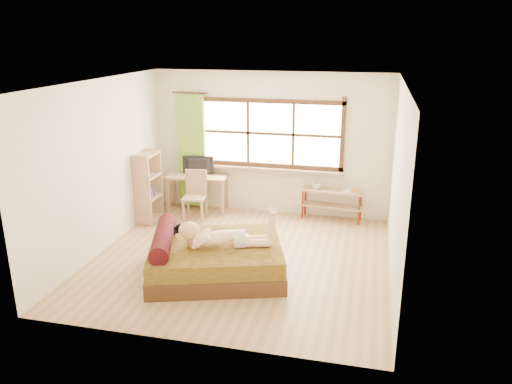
% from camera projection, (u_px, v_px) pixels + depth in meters
% --- Properties ---
extents(floor, '(4.50, 4.50, 0.00)m').
position_uv_depth(floor, '(241.00, 259.00, 7.76)').
color(floor, '#9E754C').
rests_on(floor, ground).
extents(ceiling, '(4.50, 4.50, 0.00)m').
position_uv_depth(ceiling, '(239.00, 82.00, 6.94)').
color(ceiling, white).
rests_on(ceiling, wall_back).
extents(wall_back, '(4.50, 0.00, 4.50)m').
position_uv_depth(wall_back, '(271.00, 144.00, 9.43)').
color(wall_back, silver).
rests_on(wall_back, floor).
extents(wall_front, '(4.50, 0.00, 4.50)m').
position_uv_depth(wall_front, '(185.00, 232.00, 5.26)').
color(wall_front, silver).
rests_on(wall_front, floor).
extents(wall_left, '(0.00, 4.50, 4.50)m').
position_uv_depth(wall_left, '(102.00, 167.00, 7.84)').
color(wall_left, silver).
rests_on(wall_left, floor).
extents(wall_right, '(0.00, 4.50, 4.50)m').
position_uv_depth(wall_right, '(398.00, 186.00, 6.86)').
color(wall_right, silver).
rests_on(wall_right, floor).
extents(window, '(2.80, 0.16, 1.46)m').
position_uv_depth(window, '(270.00, 136.00, 9.36)').
color(window, '#FFEDBF').
rests_on(window, wall_back).
extents(curtain, '(0.55, 0.10, 2.20)m').
position_uv_depth(curtain, '(192.00, 151.00, 9.72)').
color(curtain, '#518825').
rests_on(curtain, wall_back).
extents(bed, '(2.26, 2.01, 0.72)m').
position_uv_depth(bed, '(213.00, 258.00, 7.21)').
color(bed, '#392811').
rests_on(bed, floor).
extents(woman, '(1.38, 0.76, 0.57)m').
position_uv_depth(woman, '(224.00, 228.00, 6.98)').
color(woman, beige).
rests_on(woman, bed).
extents(kitten, '(0.30, 0.19, 0.23)m').
position_uv_depth(kitten, '(171.00, 230.00, 7.36)').
color(kitten, black).
rests_on(kitten, bed).
extents(desk, '(1.21, 0.65, 0.73)m').
position_uv_depth(desk, '(197.00, 180.00, 9.68)').
color(desk, '#A38558').
rests_on(desk, floor).
extents(monitor, '(0.62, 0.14, 0.35)m').
position_uv_depth(monitor, '(198.00, 166.00, 9.64)').
color(monitor, black).
rests_on(monitor, desk).
extents(chair, '(0.45, 0.45, 0.91)m').
position_uv_depth(chair, '(195.00, 192.00, 9.36)').
color(chair, '#A38558').
rests_on(chair, floor).
extents(pipe_shelf, '(1.17, 0.38, 0.65)m').
position_uv_depth(pipe_shelf, '(333.00, 198.00, 9.28)').
color(pipe_shelf, '#A38558').
rests_on(pipe_shelf, floor).
extents(cup, '(0.15, 0.15, 0.11)m').
position_uv_depth(cup, '(316.00, 186.00, 9.29)').
color(cup, gray).
rests_on(cup, pipe_shelf).
extents(book, '(0.17, 0.22, 0.02)m').
position_uv_depth(book, '(343.00, 191.00, 9.19)').
color(book, gray).
rests_on(book, pipe_shelf).
extents(bookshelf, '(0.32, 0.57, 1.30)m').
position_uv_depth(bookshelf, '(148.00, 187.00, 9.15)').
color(bookshelf, '#A38558').
rests_on(bookshelf, floor).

